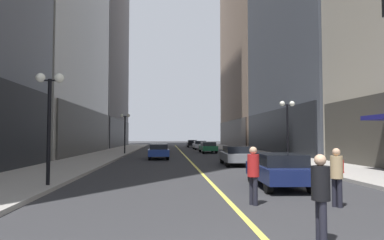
# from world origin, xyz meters

# --- Properties ---
(ground_plane) EXTENTS (200.00, 200.00, 0.00)m
(ground_plane) POSITION_xyz_m (0.00, 35.00, 0.00)
(ground_plane) COLOR #2D2D30
(sidewalk_left) EXTENTS (4.50, 78.00, 0.15)m
(sidewalk_left) POSITION_xyz_m (-8.25, 35.00, 0.07)
(sidewalk_left) COLOR #9E9991
(sidewalk_left) RESTS_ON ground
(sidewalk_right) EXTENTS (4.50, 78.00, 0.15)m
(sidewalk_right) POSITION_xyz_m (8.25, 35.00, 0.07)
(sidewalk_right) COLOR #9E9991
(sidewalk_right) RESTS_ON ground
(lane_centre_stripe) EXTENTS (0.16, 70.00, 0.01)m
(lane_centre_stripe) POSITION_xyz_m (0.00, 35.00, 0.00)
(lane_centre_stripe) COLOR #E5D64C
(lane_centre_stripe) RESTS_ON ground
(car_navy) EXTENTS (1.97, 4.28, 1.32)m
(car_navy) POSITION_xyz_m (2.47, 9.08, 0.72)
(car_navy) COLOR #141E4C
(car_navy) RESTS_ON ground
(car_grey) EXTENTS (2.02, 4.70, 1.32)m
(car_grey) POSITION_xyz_m (2.91, 19.20, 0.72)
(car_grey) COLOR slate
(car_grey) RESTS_ON ground
(car_blue) EXTENTS (1.89, 4.60, 1.32)m
(car_blue) POSITION_xyz_m (-2.60, 26.20, 0.72)
(car_blue) COLOR navy
(car_blue) RESTS_ON ground
(car_green) EXTENTS (1.82, 4.66, 1.32)m
(car_green) POSITION_xyz_m (3.08, 36.59, 0.72)
(car_green) COLOR #196038
(car_green) RESTS_ON ground
(car_white) EXTENTS (1.85, 4.68, 1.32)m
(car_white) POSITION_xyz_m (3.08, 46.75, 0.72)
(car_white) COLOR silver
(car_white) RESTS_ON ground
(car_black) EXTENTS (1.79, 4.08, 1.32)m
(car_black) POSITION_xyz_m (2.71, 56.99, 0.72)
(car_black) COLOR black
(car_black) RESTS_ON ground
(pedestrian_in_black_coat) EXTENTS (0.35, 0.35, 1.66)m
(pedestrian_in_black_coat) POSITION_xyz_m (0.96, 2.23, 0.97)
(pedestrian_in_black_coat) COLOR black
(pedestrian_in_black_coat) RESTS_ON ground
(pedestrian_in_red_jacket) EXTENTS (0.45, 0.45, 1.69)m
(pedestrian_in_red_jacket) POSITION_xyz_m (0.62, 5.83, 0.99)
(pedestrian_in_red_jacket) COLOR black
(pedestrian_in_red_jacket) RESTS_ON ground
(pedestrian_in_tan_trench) EXTENTS (0.47, 0.47, 1.66)m
(pedestrian_in_tan_trench) POSITION_xyz_m (2.90, 5.35, 0.97)
(pedestrian_in_tan_trench) COLOR black
(pedestrian_in_tan_trench) RESTS_ON ground
(street_lamp_left_near) EXTENTS (1.06, 0.36, 4.43)m
(street_lamp_left_near) POSITION_xyz_m (-6.40, 9.38, 3.26)
(street_lamp_left_near) COLOR black
(street_lamp_left_near) RESTS_ON ground
(street_lamp_left_far) EXTENTS (1.06, 0.36, 4.43)m
(street_lamp_left_far) POSITION_xyz_m (-6.40, 33.10, 3.26)
(street_lamp_left_far) COLOR black
(street_lamp_left_far) RESTS_ON ground
(street_lamp_right_mid) EXTENTS (1.06, 0.36, 4.43)m
(street_lamp_right_mid) POSITION_xyz_m (6.40, 18.78, 3.26)
(street_lamp_right_mid) COLOR black
(street_lamp_right_mid) RESTS_ON ground
(fire_hydrant_right) EXTENTS (0.28, 0.28, 0.80)m
(fire_hydrant_right) POSITION_xyz_m (6.90, 12.64, 0.40)
(fire_hydrant_right) COLOR red
(fire_hydrant_right) RESTS_ON ground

